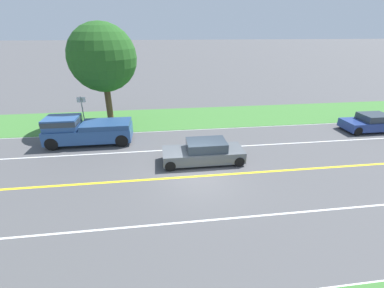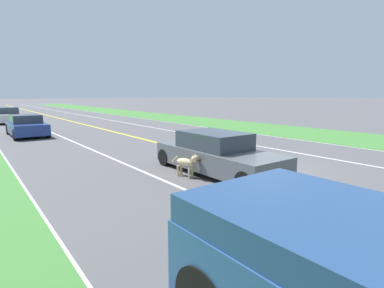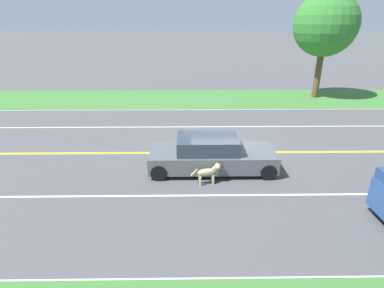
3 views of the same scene
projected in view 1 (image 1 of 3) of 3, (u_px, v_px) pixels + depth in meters
name	position (u px, v px, depth m)	size (l,w,h in m)	color
ground_plane	(199.00, 176.00, 13.80)	(400.00, 400.00, 0.00)	#4C4C4F
centre_divider_line	(199.00, 176.00, 13.80)	(0.18, 160.00, 0.01)	yellow
lane_edge_line_right	(186.00, 130.00, 20.14)	(0.14, 160.00, 0.01)	white
lane_dash_same_dir	(191.00, 149.00, 16.97)	(0.10, 160.00, 0.01)	white
lane_dash_oncoming	(212.00, 220.00, 10.63)	(0.10, 160.00, 0.01)	white
grass_verge_right	(182.00, 118.00, 22.85)	(6.00, 160.00, 0.03)	#3D7533
ego_car	(204.00, 152.00, 15.07)	(1.83, 4.72, 1.35)	#51565B
dog	(203.00, 147.00, 16.13)	(0.41, 1.17, 0.77)	#D1B784
pickup_truck	(85.00, 130.00, 17.44)	(2.02, 5.64, 1.93)	#284C84
car_trailing_near	(371.00, 123.00, 19.84)	(1.90, 4.21, 1.31)	navy
roadside_tree_right_near	(103.00, 58.00, 19.20)	(5.05, 5.05, 7.82)	brown
street_sign	(83.00, 109.00, 19.80)	(0.11, 0.64, 2.57)	gray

